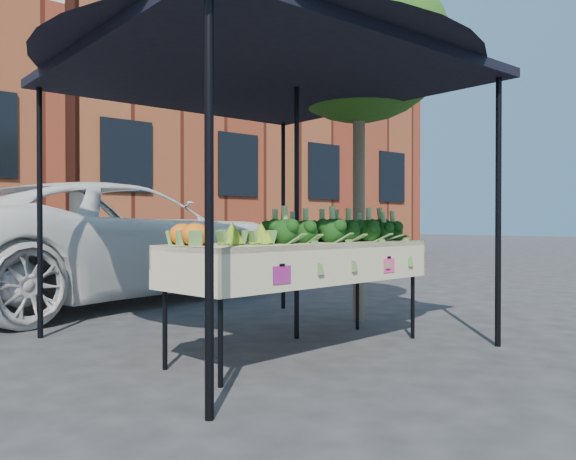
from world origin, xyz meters
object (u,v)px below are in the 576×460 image
at_px(vehicle, 113,92).
at_px(table, 304,297).
at_px(canopy, 261,188).
at_px(street_tree, 359,146).

bearing_deg(vehicle, table, 163.05).
distance_m(table, vehicle, 4.83).
height_order(canopy, street_tree, street_tree).
bearing_deg(canopy, street_tree, 8.28).
relative_size(canopy, vehicle, 0.55).
bearing_deg(table, street_tree, 27.41).
height_order(vehicle, street_tree, vehicle).
xyz_separation_m(canopy, street_tree, (1.50, 0.22, 0.52)).
xyz_separation_m(table, canopy, (-0.02, 0.55, 0.92)).
height_order(table, vehicle, vehicle).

